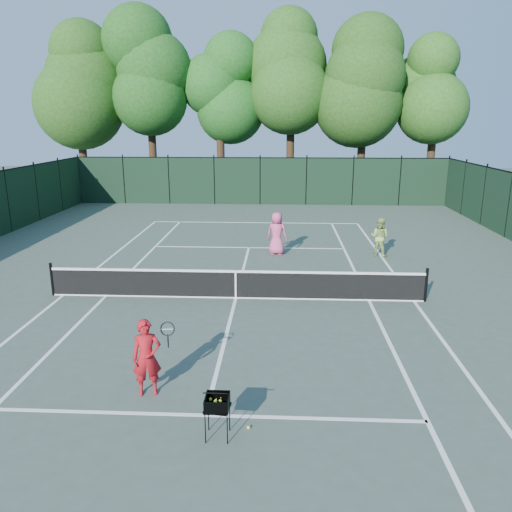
{
  "coord_description": "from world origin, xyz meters",
  "views": [
    {
      "loc": [
        1.36,
        -14.59,
        5.36
      ],
      "look_at": [
        0.58,
        1.0,
        1.1
      ],
      "focal_mm": 35.0,
      "sensor_mm": 36.0,
      "label": 1
    }
  ],
  "objects_px": {
    "player_green": "(380,237)",
    "player_pink": "(277,233)",
    "loose_ball_midcourt": "(141,349)",
    "coach": "(147,357)",
    "ball_hopper": "(217,403)",
    "loose_ball_near_cart": "(249,428)"
  },
  "relations": [
    {
      "from": "player_green",
      "to": "ball_hopper",
      "type": "relative_size",
      "value": 1.96
    },
    {
      "from": "player_pink",
      "to": "player_green",
      "type": "xyz_separation_m",
      "value": [
        4.18,
        -0.03,
        -0.09
      ]
    },
    {
      "from": "player_pink",
      "to": "ball_hopper",
      "type": "relative_size",
      "value": 2.2
    },
    {
      "from": "loose_ball_midcourt",
      "to": "coach",
      "type": "bearing_deg",
      "value": -69.82
    },
    {
      "from": "coach",
      "to": "player_green",
      "type": "relative_size",
      "value": 1.02
    },
    {
      "from": "player_pink",
      "to": "loose_ball_midcourt",
      "type": "height_order",
      "value": "player_pink"
    },
    {
      "from": "loose_ball_near_cart",
      "to": "loose_ball_midcourt",
      "type": "relative_size",
      "value": 1.0
    },
    {
      "from": "coach",
      "to": "loose_ball_near_cart",
      "type": "xyz_separation_m",
      "value": [
        2.1,
        -1.12,
        -0.76
      ]
    },
    {
      "from": "coach",
      "to": "ball_hopper",
      "type": "xyz_separation_m",
      "value": [
        1.58,
        -1.37,
        -0.13
      ]
    },
    {
      "from": "player_pink",
      "to": "loose_ball_midcourt",
      "type": "distance_m",
      "value": 9.71
    },
    {
      "from": "coach",
      "to": "player_green",
      "type": "distance_m",
      "value": 12.89
    },
    {
      "from": "player_green",
      "to": "ball_hopper",
      "type": "xyz_separation_m",
      "value": [
        -5.08,
        -12.41,
        -0.11
      ]
    },
    {
      "from": "player_pink",
      "to": "loose_ball_midcourt",
      "type": "bearing_deg",
      "value": 89.11
    },
    {
      "from": "player_green",
      "to": "loose_ball_near_cart",
      "type": "height_order",
      "value": "player_green"
    },
    {
      "from": "player_pink",
      "to": "ball_hopper",
      "type": "height_order",
      "value": "player_pink"
    },
    {
      "from": "coach",
      "to": "loose_ball_midcourt",
      "type": "height_order",
      "value": "coach"
    },
    {
      "from": "coach",
      "to": "ball_hopper",
      "type": "relative_size",
      "value": 2.0
    },
    {
      "from": "coach",
      "to": "loose_ball_near_cart",
      "type": "bearing_deg",
      "value": -44.38
    },
    {
      "from": "player_green",
      "to": "player_pink",
      "type": "bearing_deg",
      "value": 30.86
    },
    {
      "from": "loose_ball_near_cart",
      "to": "player_green",
      "type": "bearing_deg",
      "value": 69.44
    },
    {
      "from": "coach",
      "to": "player_green",
      "type": "xyz_separation_m",
      "value": [
        6.66,
        11.04,
        -0.02
      ]
    },
    {
      "from": "coach",
      "to": "loose_ball_midcourt",
      "type": "xyz_separation_m",
      "value": [
        -0.71,
        1.94,
        -0.76
      ]
    }
  ]
}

